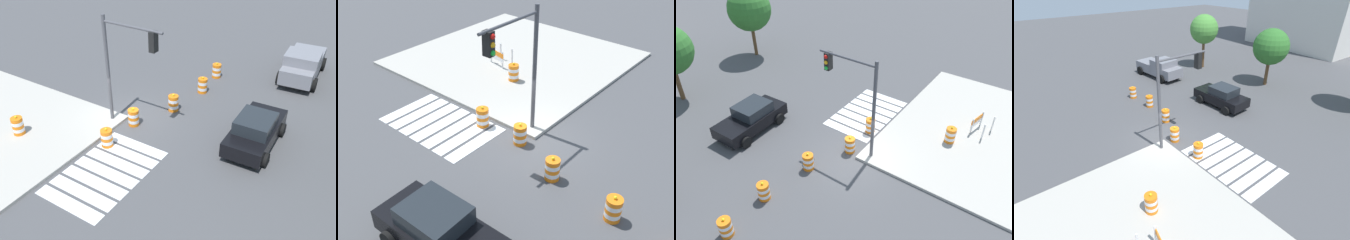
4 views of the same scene
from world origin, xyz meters
The scene contains 11 objects.
ground_plane centered at (0.00, 0.00, 0.00)m, with size 120.00×120.00×0.00m, color #474749.
sidewalk_corner centered at (6.00, -6.00, 0.07)m, with size 12.00×12.00×0.15m, color #ADA89E.
crosswalk_stripes centered at (4.00, 1.80, 0.01)m, with size 5.10×3.20×0.02m.
sports_car centered at (-1.32, 6.49, 0.81)m, with size 4.36×2.26×1.63m.
traffic_barrel_near_corner centered at (2.48, 0.62, 0.45)m, with size 0.56×0.56×1.02m.
traffic_barrel_crosswalk_end centered at (-1.99, 1.58, 0.45)m, with size 0.56×0.56×1.02m.
traffic_barrel_median_near centered at (-4.70, 1.96, 0.45)m, with size 0.56×0.56×1.02m.
traffic_barrel_far_curb centered at (0.34, 0.60, 0.45)m, with size 0.56×0.56×1.02m.
traffic_barrel_on_sidewalk centered at (4.15, -3.58, 0.60)m, with size 0.56×0.56×1.02m.
construction_barricade centered at (6.09, -4.57, 0.72)m, with size 1.37×1.02×1.00m.
traffic_light_pole centered at (0.59, 0.54, 3.91)m, with size 0.47×3.29×5.50m.
Camera 2 is at (-8.19, 11.50, 10.03)m, focal length 42.79 mm.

